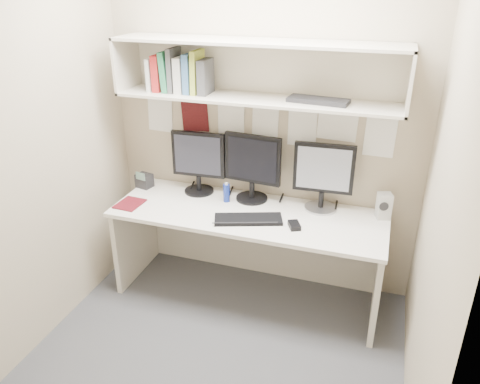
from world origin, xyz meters
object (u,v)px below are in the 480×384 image
(monitor_left, at_px, (198,160))
(speaker, at_px, (384,206))
(desk, at_px, (248,254))
(monitor_right, at_px, (323,175))
(keyboard, at_px, (248,219))
(monitor_center, at_px, (252,165))
(desk_phone, at_px, (144,180))
(maroon_notebook, at_px, (130,204))

(monitor_left, xyz_separation_m, speaker, (1.42, -0.01, -0.17))
(desk, relative_size, monitor_right, 3.96)
(monitor_right, xyz_separation_m, keyboard, (-0.45, -0.35, -0.26))
(monitor_center, bearing_deg, desk, -74.12)
(monitor_right, relative_size, desk_phone, 3.46)
(desk_phone, bearing_deg, monitor_center, 16.91)
(keyboard, bearing_deg, monitor_left, 126.37)
(monitor_left, bearing_deg, keyboard, -37.61)
(monitor_left, height_order, keyboard, monitor_left)
(monitor_left, bearing_deg, monitor_center, -3.40)
(monitor_left, height_order, maroon_notebook, monitor_left)
(monitor_left, bearing_deg, desk_phone, -175.73)
(monitor_center, height_order, maroon_notebook, monitor_center)
(maroon_notebook, xyz_separation_m, desk_phone, (-0.05, 0.33, 0.05))
(speaker, relative_size, maroon_notebook, 0.87)
(monitor_left, distance_m, speaker, 1.43)
(monitor_center, height_order, monitor_right, monitor_center)
(keyboard, relative_size, maroon_notebook, 2.22)
(desk, relative_size, maroon_notebook, 9.31)
(desk, distance_m, keyboard, 0.40)
(monitor_left, relative_size, desk_phone, 3.38)
(monitor_center, height_order, keyboard, monitor_center)
(keyboard, bearing_deg, desk, 87.48)
(desk_phone, bearing_deg, monitor_right, 15.45)
(keyboard, bearing_deg, monitor_right, 18.48)
(monitor_left, relative_size, maroon_notebook, 2.30)
(monitor_right, bearing_deg, speaker, -4.02)
(monitor_left, distance_m, desk_phone, 0.51)
(monitor_center, height_order, speaker, monitor_center)
(monitor_left, distance_m, monitor_right, 0.98)
(maroon_notebook, bearing_deg, monitor_left, 46.68)
(speaker, bearing_deg, desk, 175.91)
(monitor_right, distance_m, speaker, 0.48)
(monitor_center, relative_size, monitor_right, 1.02)
(speaker, distance_m, maroon_notebook, 1.87)
(desk, bearing_deg, keyboard, -73.12)
(desk_phone, bearing_deg, monitor_left, 20.64)
(keyboard, relative_size, desk_phone, 3.26)
(monitor_center, bearing_deg, desk_phone, -170.07)
(monitor_center, bearing_deg, monitor_right, 6.01)
(monitor_right, height_order, speaker, monitor_right)
(desk, xyz_separation_m, monitor_right, (0.50, 0.22, 0.64))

